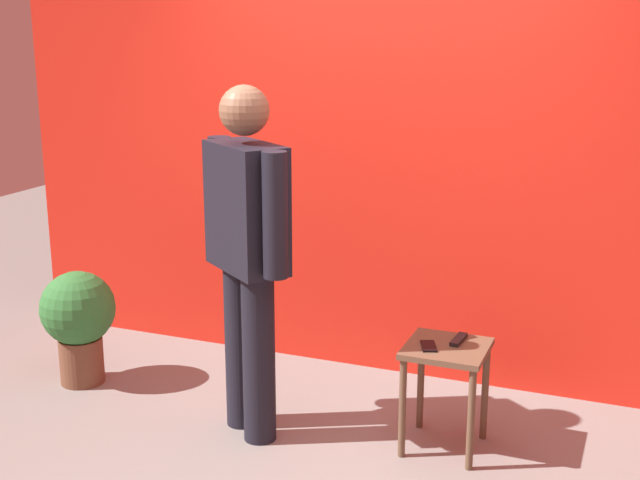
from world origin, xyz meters
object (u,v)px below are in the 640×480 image
at_px(side_table, 446,367).
at_px(cell_phone, 429,346).
at_px(standing_person, 247,246).
at_px(potted_plant, 78,318).
at_px(tv_remote, 459,339).

xyz_separation_m(side_table, cell_phone, (-0.08, -0.05, 0.12)).
xyz_separation_m(standing_person, side_table, (0.99, 0.20, -0.58)).
xyz_separation_m(standing_person, cell_phone, (0.91, 0.15, -0.46)).
relative_size(side_table, potted_plant, 0.80).
height_order(standing_person, side_table, standing_person).
relative_size(standing_person, side_table, 3.29).
bearing_deg(tv_remote, potted_plant, -173.48).
distance_m(standing_person, potted_plant, 1.38).
relative_size(side_table, tv_remote, 3.24).
bearing_deg(tv_remote, side_table, -112.13).
height_order(side_table, cell_phone, cell_phone).
relative_size(cell_phone, potted_plant, 0.21).
distance_m(cell_phone, tv_remote, 0.18).
bearing_deg(side_table, standing_person, -168.47).
bearing_deg(potted_plant, cell_phone, -0.88).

